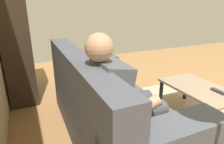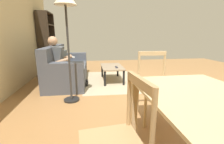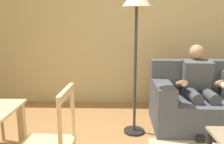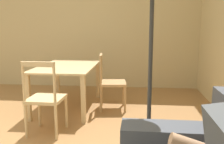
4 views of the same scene
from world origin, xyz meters
The scene contains 4 objects.
wall_side centered at (-3.43, 0.00, 1.34)m, with size 0.12×6.03×2.67m, color #C8B586.
dining_table centered at (-1.84, 0.49, 0.62)m, with size 1.43×0.89×0.72m.
dining_chair_near_wall centered at (-1.84, 1.21, 0.45)m, with size 0.46×0.46×0.91m.
dining_chair_facing_couch centered at (-0.80, 0.49, 0.46)m, with size 0.44×0.44×0.95m.
Camera 4 is at (2.06, 1.60, 1.34)m, focal length 39.55 mm.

